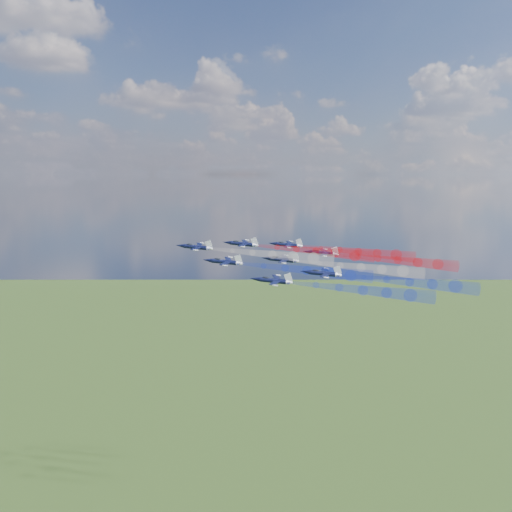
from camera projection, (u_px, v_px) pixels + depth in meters
jet_lead at (196, 247)px, 157.58m from camera, size 13.36×13.16×4.62m
trail_lead at (273, 255)px, 155.41m from camera, size 28.46×22.24×6.55m
jet_inner_left at (224, 262)px, 147.69m from camera, size 13.36×13.16×4.62m
trail_inner_left at (307, 270)px, 145.52m from camera, size 28.46×22.24×6.55m
jet_inner_right at (242, 244)px, 165.11m from camera, size 13.36×13.16×4.62m
trail_inner_right at (316, 251)px, 162.94m from camera, size 28.46×22.24×6.55m
jet_outer_left at (273, 281)px, 136.96m from camera, size 13.36×13.16×4.62m
trail_outer_left at (363, 290)px, 134.79m from camera, size 28.46×22.24×6.55m
jet_center_third at (282, 260)px, 155.39m from camera, size 13.36×13.16×4.62m
trail_center_third at (361, 267)px, 153.22m from camera, size 28.46×22.24×6.55m
jet_outer_right at (287, 245)px, 172.22m from camera, size 13.36×13.16×4.62m
trail_outer_right at (358, 252)px, 170.05m from camera, size 28.46×22.24×6.55m
jet_rear_left at (323, 273)px, 143.10m from camera, size 13.36×13.16×4.62m
trail_rear_left at (409, 282)px, 140.93m from camera, size 28.46×22.24×6.55m
jet_rear_right at (322, 253)px, 163.67m from camera, size 13.36×13.16×4.62m
trail_rear_right at (398, 260)px, 161.50m from camera, size 28.46×22.24×6.55m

